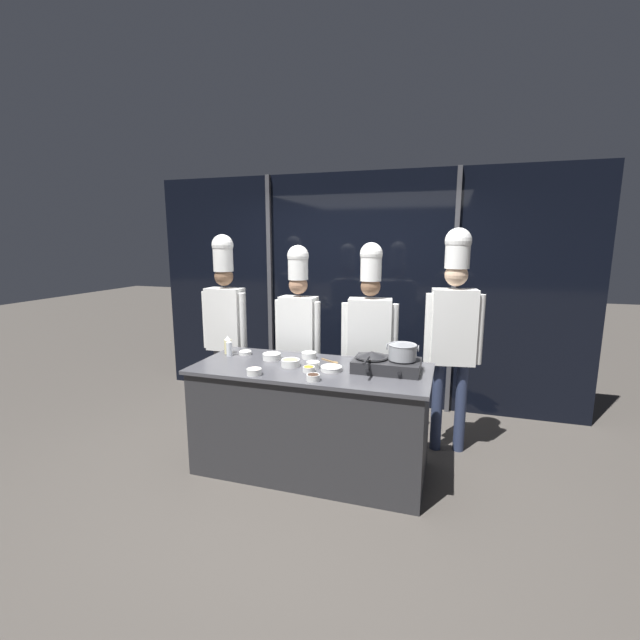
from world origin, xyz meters
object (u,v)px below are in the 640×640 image
(prep_bowl_chicken, at_px, (272,356))
(squeeze_bottle_oil, at_px, (228,345))
(prep_bowl_garlic, at_px, (245,352))
(chef_line, at_px, (370,329))
(chef_head, at_px, (225,313))
(prep_bowl_carrots, at_px, (309,369))
(prep_bowl_shrimp, at_px, (254,371))
(prep_bowl_rice, at_px, (331,368))
(squeeze_bottle_clear, at_px, (229,347))
(prep_bowl_bean_sprouts, at_px, (309,355))
(prep_bowl_mushrooms, at_px, (290,362))
(chef_sous, at_px, (298,323))
(portable_stove, at_px, (387,365))
(frying_pan, at_px, (372,355))
(prep_bowl_onion, at_px, (313,364))
(chef_pastry, at_px, (454,320))
(serving_spoon_slotted, at_px, (333,362))
(stock_pot, at_px, (403,351))
(prep_bowl_soy_glaze, at_px, (313,377))

(prep_bowl_chicken, bearing_deg, squeeze_bottle_oil, 171.87)
(prep_bowl_garlic, height_order, chef_line, chef_line)
(squeeze_bottle_oil, xyz_separation_m, chef_head, (-0.30, 0.49, 0.20))
(prep_bowl_carrots, xyz_separation_m, chef_head, (-1.19, 0.80, 0.26))
(squeeze_bottle_oil, xyz_separation_m, prep_bowl_shrimp, (0.51, -0.51, -0.05))
(prep_bowl_carrots, bearing_deg, prep_bowl_rice, 27.86)
(prep_bowl_garlic, xyz_separation_m, prep_bowl_shrimp, (0.34, -0.52, 0.01))
(squeeze_bottle_oil, bearing_deg, squeeze_bottle_clear, -52.83)
(squeeze_bottle_clear, xyz_separation_m, prep_bowl_shrimp, (0.46, -0.44, -0.05))
(prep_bowl_bean_sprouts, height_order, prep_bowl_mushrooms, prep_bowl_mushrooms)
(prep_bowl_garlic, distance_m, prep_bowl_shrimp, 0.63)
(prep_bowl_rice, bearing_deg, squeeze_bottle_clear, 170.95)
(chef_sous, bearing_deg, prep_bowl_carrots, 118.20)
(prep_bowl_garlic, distance_m, prep_bowl_mushrooms, 0.57)
(portable_stove, distance_m, prep_bowl_garlic, 1.32)
(prep_bowl_garlic, bearing_deg, frying_pan, -6.00)
(prep_bowl_onion, distance_m, prep_bowl_chicken, 0.44)
(prep_bowl_bean_sprouts, bearing_deg, squeeze_bottle_oil, -174.82)
(prep_bowl_garlic, xyz_separation_m, prep_bowl_mushrooms, (0.53, -0.22, 0.01))
(prep_bowl_chicken, height_order, chef_pastry, chef_pastry)
(serving_spoon_slotted, bearing_deg, stock_pot, -10.09)
(squeeze_bottle_oil, height_order, chef_line, chef_line)
(prep_bowl_soy_glaze, xyz_separation_m, chef_head, (-1.29, 0.99, 0.25))
(prep_bowl_onion, height_order, prep_bowl_garlic, prep_bowl_onion)
(chef_head, distance_m, chef_sous, 0.81)
(chef_pastry, bearing_deg, chef_head, -8.08)
(frying_pan, relative_size, prep_bowl_mushrooms, 2.95)
(prep_bowl_onion, xyz_separation_m, prep_bowl_carrots, (0.00, -0.12, -0.00))
(prep_bowl_garlic, xyz_separation_m, chef_pastry, (1.80, 0.51, 0.31))
(stock_pot, height_order, chef_sous, chef_sous)
(squeeze_bottle_clear, distance_m, prep_bowl_bean_sprouts, 0.73)
(prep_bowl_bean_sprouts, xyz_separation_m, chef_pastry, (1.21, 0.45, 0.30))
(prep_bowl_carrots, xyz_separation_m, chef_pastry, (1.08, 0.83, 0.30))
(squeeze_bottle_clear, xyz_separation_m, chef_pastry, (1.92, 0.59, 0.25))
(prep_bowl_carrots, distance_m, serving_spoon_slotted, 0.33)
(prep_bowl_garlic, xyz_separation_m, chef_line, (1.05, 0.51, 0.19))
(chef_head, relative_size, chef_pastry, 0.98)
(prep_bowl_carrots, distance_m, chef_pastry, 1.40)
(squeeze_bottle_oil, height_order, prep_bowl_rice, squeeze_bottle_oil)
(prep_bowl_mushrooms, bearing_deg, prep_bowl_chicken, 148.22)
(prep_bowl_onion, height_order, prep_bowl_chicken, prep_bowl_chicken)
(frying_pan, distance_m, prep_bowl_bean_sprouts, 0.63)
(squeeze_bottle_clear, xyz_separation_m, chef_line, (1.17, 0.59, 0.13))
(squeeze_bottle_oil, relative_size, prep_bowl_onion, 1.49)
(prep_bowl_rice, distance_m, chef_head, 1.55)
(prep_bowl_garlic, relative_size, chef_pastry, 0.06)
(prep_bowl_garlic, distance_m, chef_head, 0.71)
(prep_bowl_bean_sprouts, bearing_deg, chef_sous, 120.94)
(frying_pan, relative_size, prep_bowl_bean_sprouts, 3.47)
(squeeze_bottle_clear, bearing_deg, serving_spoon_slotted, 3.93)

